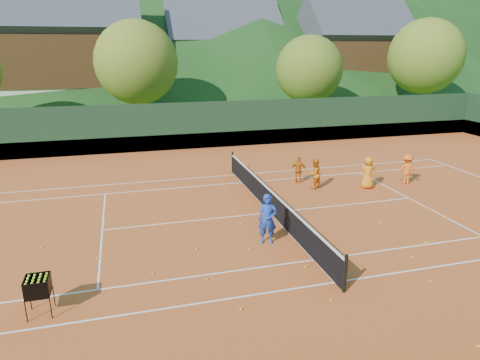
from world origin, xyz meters
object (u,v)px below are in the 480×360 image
object	(u,v)px
student_a	(315,174)
chalet_left	(67,55)
chalet_mid	(222,60)
student_d	(407,169)
coach	(268,219)
ball_hopper	(38,287)
student_b	(299,170)
student_c	(368,173)
chalet_right	(351,57)
tennis_net	(270,201)

from	to	relation	value
student_a	chalet_left	xyz separation A→B (m)	(-12.97, 27.66, 4.91)
chalet_mid	student_d	bearing A→B (deg)	-87.31
coach	chalet_left	world-z (taller)	chalet_left
ball_hopper	chalet_left	world-z (taller)	chalet_left
student_b	student_c	bearing A→B (deg)	173.31
student_a	student_b	size ratio (longest dim) A/B	1.11
coach	chalet_left	bearing A→B (deg)	122.61
student_d	chalet_right	distance (m)	31.16
student_d	chalet_left	bearing A→B (deg)	-42.78
chalet_mid	chalet_right	bearing A→B (deg)	-15.95
student_a	chalet_right	bearing A→B (deg)	-145.41
student_a	student_d	distance (m)	4.58
ball_hopper	chalet_right	size ratio (longest dim) A/B	0.08
chalet_left	chalet_mid	world-z (taller)	chalet_left
chalet_mid	student_a	bearing A→B (deg)	-95.47
chalet_right	student_d	bearing A→B (deg)	-113.89
student_b	chalet_left	size ratio (longest dim) A/B	0.09
student_b	student_c	size ratio (longest dim) A/B	0.84
ball_hopper	tennis_net	bearing A→B (deg)	32.44
coach	student_d	world-z (taller)	coach
student_b	chalet_mid	bearing A→B (deg)	-71.84
ball_hopper	chalet_left	bearing A→B (deg)	93.80
chalet_left	chalet_mid	distance (m)	16.51
tennis_net	student_b	bearing A→B (deg)	52.27
chalet_left	chalet_mid	xyz separation A→B (m)	(16.00, 4.00, -0.66)
student_d	student_a	bearing A→B (deg)	8.71
coach	chalet_right	xyz separation A→B (m)	(21.01, 32.57, 4.38)
student_a	tennis_net	size ratio (longest dim) A/B	0.12
student_c	student_d	size ratio (longest dim) A/B	1.04
student_d	chalet_left	xyz separation A→B (m)	(-17.51, 28.19, 4.89)
tennis_net	chalet_mid	distance (m)	34.81
coach	student_a	xyz separation A→B (m)	(3.98, 4.91, -0.14)
coach	student_c	distance (m)	7.70
student_a	tennis_net	xyz separation A→B (m)	(-2.97, -2.34, -0.21)
tennis_net	student_a	bearing A→B (deg)	38.30
student_a	student_d	size ratio (longest dim) A/B	0.97
student_c	tennis_net	distance (m)	5.65
student_b	chalet_left	xyz separation A→B (m)	(-12.62, 26.61, 4.98)
chalet_right	ball_hopper	bearing A→B (deg)	-128.44
student_b	student_a	bearing A→B (deg)	132.61
chalet_mid	chalet_right	distance (m)	14.56
chalet_right	tennis_net	bearing A→B (deg)	-123.69
student_b	ball_hopper	bearing A→B (deg)	63.22
tennis_net	student_d	bearing A→B (deg)	13.57
coach	chalet_left	distance (m)	34.12
chalet_mid	chalet_left	bearing A→B (deg)	-165.96
ball_hopper	coach	bearing A→B (deg)	19.15
student_a	student_c	bearing A→B (deg)	141.94
coach	tennis_net	bearing A→B (deg)	85.66
chalet_left	chalet_mid	size ratio (longest dim) A/B	1.09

